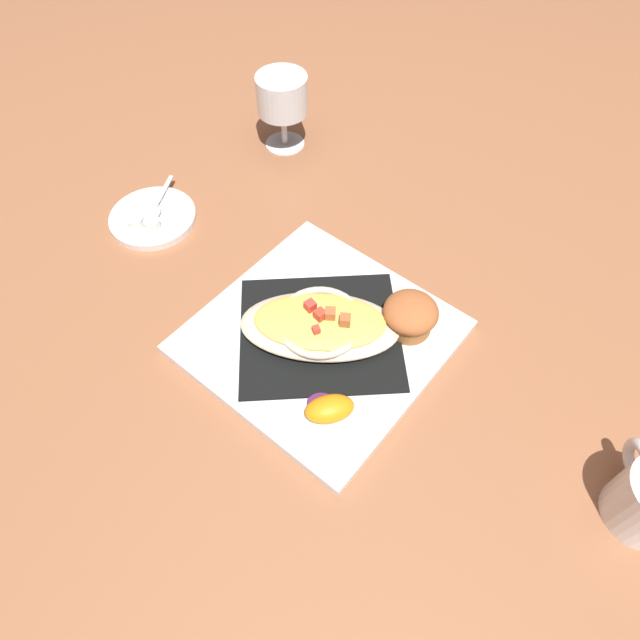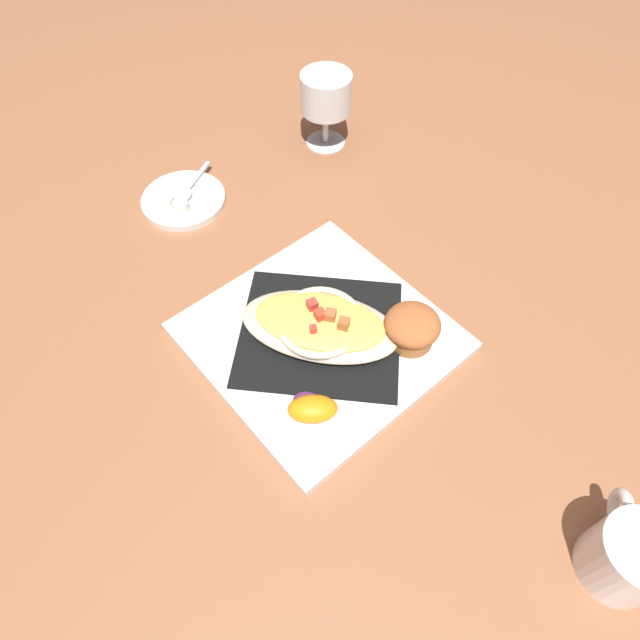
# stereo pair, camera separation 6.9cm
# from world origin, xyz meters

# --- Properties ---
(ground_plane) EXTENTS (2.60, 2.60, 0.00)m
(ground_plane) POSITION_xyz_m (0.00, 0.00, 0.00)
(ground_plane) COLOR #98603F
(square_plate) EXTENTS (0.35, 0.35, 0.02)m
(square_plate) POSITION_xyz_m (0.00, 0.00, 0.01)
(square_plate) COLOR white
(square_plate) RESTS_ON ground_plane
(folded_napkin) EXTENTS (0.27, 0.26, 0.00)m
(folded_napkin) POSITION_xyz_m (0.00, 0.00, 0.02)
(folded_napkin) COLOR black
(folded_napkin) RESTS_ON square_plate
(gratin_dish) EXTENTS (0.23, 0.18, 0.04)m
(gratin_dish) POSITION_xyz_m (0.00, 0.00, 0.04)
(gratin_dish) COLOR beige
(gratin_dish) RESTS_ON folded_napkin
(muffin) EXTENTS (0.07, 0.07, 0.05)m
(muffin) POSITION_xyz_m (0.10, 0.06, 0.04)
(muffin) COLOR #A36430
(muffin) RESTS_ON square_plate
(orange_garnish) EXTENTS (0.07, 0.06, 0.03)m
(orange_garnish) POSITION_xyz_m (0.06, -0.09, 0.03)
(orange_garnish) COLOR #5A2257
(orange_garnish) RESTS_ON square_plate
(stemmed_glass) EXTENTS (0.08, 0.08, 0.12)m
(stemmed_glass) POSITION_xyz_m (-0.25, 0.34, 0.09)
(stemmed_glass) COLOR white
(stemmed_glass) RESTS_ON ground_plane
(creamer_saucer) EXTENTS (0.13, 0.13, 0.01)m
(creamer_saucer) POSITION_xyz_m (-0.33, 0.08, 0.01)
(creamer_saucer) COLOR white
(creamer_saucer) RESTS_ON ground_plane
(spoon) EXTENTS (0.05, 0.11, 0.01)m
(spoon) POSITION_xyz_m (-0.33, 0.08, 0.02)
(spoon) COLOR silver
(spoon) RESTS_ON creamer_saucer
(creamer_cup_0) EXTENTS (0.02, 0.02, 0.02)m
(creamer_cup_0) POSITION_xyz_m (-0.34, 0.05, 0.02)
(creamer_cup_0) COLOR white
(creamer_cup_0) RESTS_ON creamer_saucer
(creamer_cup_1) EXTENTS (0.02, 0.02, 0.02)m
(creamer_cup_1) POSITION_xyz_m (-0.31, 0.06, 0.02)
(creamer_cup_1) COLOR white
(creamer_cup_1) RESTS_ON creamer_saucer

